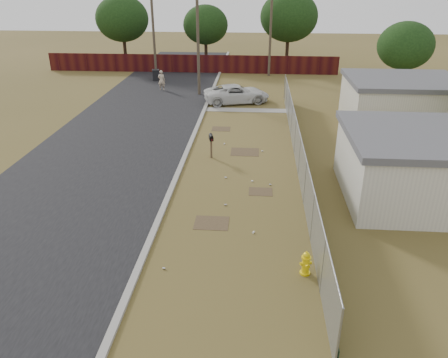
# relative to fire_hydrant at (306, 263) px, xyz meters

# --- Properties ---
(ground) EXTENTS (120.00, 120.00, 0.00)m
(ground) POSITION_rel_fire_hydrant_xyz_m (-2.70, 8.07, -0.42)
(ground) COLOR brown
(ground) RESTS_ON ground
(street) EXTENTS (15.10, 60.00, 0.12)m
(street) POSITION_rel_fire_hydrant_xyz_m (-9.46, 16.12, -0.40)
(street) COLOR black
(street) RESTS_ON ground
(chainlink_fence) EXTENTS (0.10, 27.06, 2.02)m
(chainlink_fence) POSITION_rel_fire_hydrant_xyz_m (0.42, 9.10, 0.38)
(chainlink_fence) COLOR gray
(chainlink_fence) RESTS_ON ground
(privacy_fence) EXTENTS (30.00, 0.12, 1.80)m
(privacy_fence) POSITION_rel_fire_hydrant_xyz_m (-8.70, 33.07, 0.48)
(privacy_fence) COLOR #41130D
(privacy_fence) RESTS_ON ground
(utility_poles) EXTENTS (12.60, 8.24, 9.00)m
(utility_poles) POSITION_rel_fire_hydrant_xyz_m (-6.37, 28.74, 4.27)
(utility_poles) COLOR brown
(utility_poles) RESTS_ON ground
(houses) EXTENTS (9.30, 17.24, 3.10)m
(houses) POSITION_rel_fire_hydrant_xyz_m (7.00, 11.21, 1.14)
(houses) COLOR beige
(houses) RESTS_ON ground
(horizon_trees) EXTENTS (33.32, 31.94, 7.78)m
(horizon_trees) POSITION_rel_fire_hydrant_xyz_m (-1.86, 31.63, 4.21)
(horizon_trees) COLOR #332317
(horizon_trees) RESTS_ON ground
(fire_hydrant) EXTENTS (0.44, 0.45, 0.90)m
(fire_hydrant) POSITION_rel_fire_hydrant_xyz_m (0.00, 0.00, 0.00)
(fire_hydrant) COLOR yellow
(fire_hydrant) RESTS_ON ground
(mailbox) EXTENTS (0.32, 0.59, 1.35)m
(mailbox) POSITION_rel_fire_hydrant_xyz_m (-4.23, 10.09, 0.65)
(mailbox) COLOR brown
(mailbox) RESTS_ON ground
(pickup_truck) EXTENTS (5.56, 3.72, 1.42)m
(pickup_truck) POSITION_rel_fire_hydrant_xyz_m (-3.41, 21.68, 0.29)
(pickup_truck) COLOR silver
(pickup_truck) RESTS_ON ground
(pedestrian) EXTENTS (0.63, 0.42, 1.72)m
(pedestrian) POSITION_rel_fire_hydrant_xyz_m (-10.16, 25.34, 0.44)
(pedestrian) COLOR tan
(pedestrian) RESTS_ON ground
(trash_bin) EXTENTS (0.80, 0.79, 1.03)m
(trash_bin) POSITION_rel_fire_hydrant_xyz_m (-11.51, 29.11, 0.11)
(trash_bin) COLOR black
(trash_bin) RESTS_ON ground
(scattered_litter) EXTENTS (3.89, 12.46, 0.07)m
(scattered_litter) POSITION_rel_fire_hydrant_xyz_m (-2.62, 6.46, -0.38)
(scattered_litter) COLOR white
(scattered_litter) RESTS_ON ground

